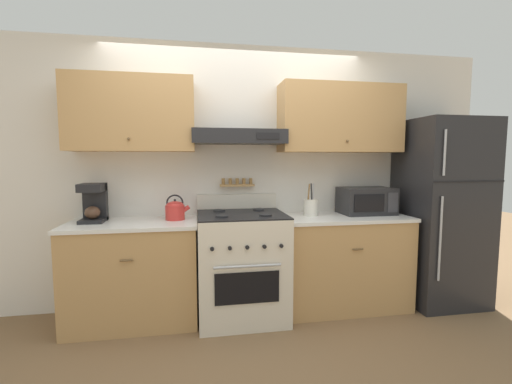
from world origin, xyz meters
TOP-DOWN VIEW (x-y plane):
  - ground_plane at (0.00, 0.00)m, footprint 16.00×16.00m
  - wall_back at (0.02, 0.59)m, footprint 5.20×0.46m
  - counter_left at (-0.95, 0.32)m, footprint 1.11×0.63m
  - counter_right at (1.01, 0.32)m, footprint 1.23×0.63m
  - stove_range at (0.00, 0.26)m, footprint 0.78×0.73m
  - refrigerator at (2.03, 0.27)m, footprint 0.73×0.70m
  - tea_kettle at (-0.59, 0.37)m, footprint 0.22×0.17m
  - coffee_maker at (-1.28, 0.41)m, footprint 0.20×0.25m
  - microwave at (1.28, 0.39)m, footprint 0.51×0.36m
  - utensil_crock at (0.69, 0.37)m, footprint 0.14×0.14m

SIDE VIEW (x-z plane):
  - ground_plane at x=0.00m, z-range 0.00..0.00m
  - counter_right at x=1.01m, z-range 0.00..0.90m
  - counter_left at x=-0.95m, z-range 0.00..0.90m
  - stove_range at x=0.00m, z-range -0.07..1.03m
  - refrigerator at x=2.03m, z-range 0.00..1.83m
  - utensil_crock at x=0.69m, z-range 0.83..1.14m
  - tea_kettle at x=-0.59m, z-range 0.88..1.11m
  - microwave at x=1.28m, z-range 0.90..1.16m
  - coffee_maker at x=-1.28m, z-range 0.90..1.24m
  - wall_back at x=0.02m, z-range 0.19..2.74m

